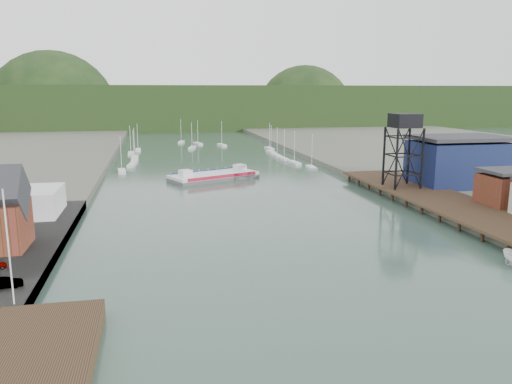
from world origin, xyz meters
name	(u,v)px	position (x,y,z in m)	size (l,w,h in m)	color
ground	(355,333)	(0.00, 0.00, 0.00)	(600.00, 600.00, 0.00)	#314D3F
west_stage	(35,356)	(-29.00, 0.00, 0.90)	(10.00, 18.00, 1.80)	black
east_pier	(442,200)	(37.00, 45.00, 1.90)	(14.00, 70.00, 2.45)	black
white_shed	(6,203)	(-44.00, 50.00, 3.85)	(18.00, 12.00, 4.50)	silver
flagpole	(8,248)	(-33.00, 10.00, 7.60)	(0.16, 0.16, 12.00)	silver
lift_tower	(405,125)	(35.00, 58.00, 15.65)	(6.50, 6.50, 16.00)	black
blue_shed	(458,161)	(50.00, 60.00, 7.06)	(20.50, 14.50, 11.30)	#0B1933
marina_sailboats	(206,154)	(0.08, 138.46, 0.35)	(57.71, 92.65, 0.90)	silver
distant_hills	(174,110)	(-3.98, 301.35, 10.38)	(500.00, 120.00, 80.00)	black
chain_ferry	(214,176)	(-3.18, 87.29, 0.95)	(24.80, 17.82, 3.32)	#515153
car_west_b	(5,283)	(-35.01, 14.64, 2.19)	(1.24, 3.57, 1.18)	#999999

